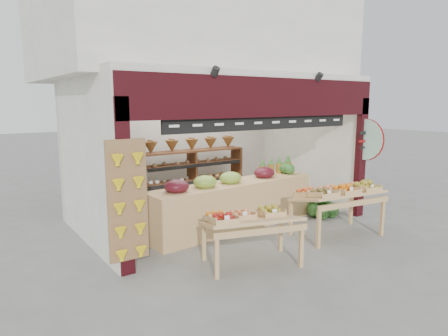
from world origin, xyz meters
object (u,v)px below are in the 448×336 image
(mid_counter, at_px, (234,203))
(display_table_right, at_px, (337,193))
(refrigerator, at_px, (124,179))
(cardboard_stack, at_px, (134,217))
(watermelon_pile, at_px, (322,207))
(display_table_left, at_px, (244,219))
(back_shelving, at_px, (192,165))

(mid_counter, distance_m, display_table_right, 2.05)
(display_table_right, bearing_deg, refrigerator, 130.26)
(display_table_right, bearing_deg, cardboard_stack, 140.23)
(watermelon_pile, bearing_deg, display_table_left, -159.78)
(back_shelving, relative_size, cardboard_stack, 2.53)
(cardboard_stack, height_order, watermelon_pile, cardboard_stack)
(back_shelving, bearing_deg, display_table_right, -68.78)
(refrigerator, relative_size, display_table_left, 1.05)
(refrigerator, bearing_deg, cardboard_stack, -117.43)
(mid_counter, xyz_separation_m, display_table_left, (-0.94, -1.57, 0.21))
(cardboard_stack, distance_m, display_table_right, 4.07)
(mid_counter, bearing_deg, cardboard_stack, 148.17)
(mid_counter, bearing_deg, display_table_right, -47.74)
(back_shelving, xyz_separation_m, cardboard_stack, (-1.81, -0.74, -0.82))
(cardboard_stack, bearing_deg, mid_counter, -31.83)
(display_table_left, height_order, watermelon_pile, display_table_left)
(mid_counter, distance_m, watermelon_pile, 2.23)
(cardboard_stack, relative_size, display_table_left, 0.64)
(mid_counter, height_order, display_table_left, mid_counter)
(display_table_right, xyz_separation_m, watermelon_pile, (0.80, 1.07, -0.64))
(back_shelving, xyz_separation_m, mid_counter, (-0.08, -1.82, -0.55))
(cardboard_stack, bearing_deg, back_shelving, 22.29)
(cardboard_stack, bearing_deg, refrigerator, 80.16)
(cardboard_stack, xyz_separation_m, watermelon_pile, (3.90, -1.50, -0.05))
(mid_counter, bearing_deg, refrigerator, 128.66)
(cardboard_stack, xyz_separation_m, mid_counter, (1.73, -1.08, 0.27))
(cardboard_stack, bearing_deg, display_table_left, -73.38)
(refrigerator, relative_size, cardboard_stack, 1.66)
(back_shelving, relative_size, refrigerator, 1.53)
(watermelon_pile, bearing_deg, refrigerator, 147.33)
(back_shelving, height_order, display_table_right, back_shelving)
(refrigerator, distance_m, watermelon_pile, 4.50)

